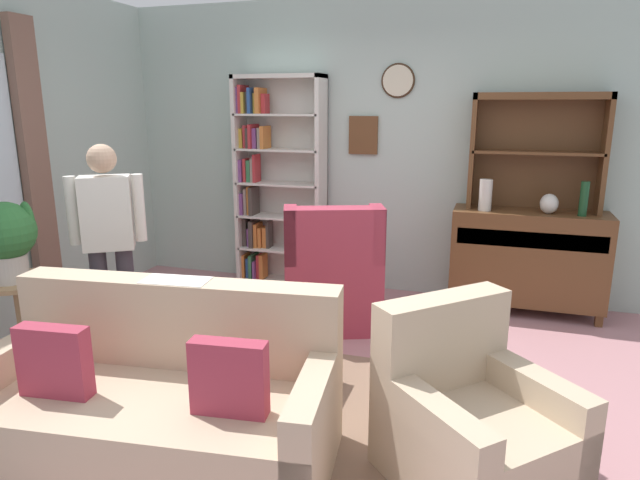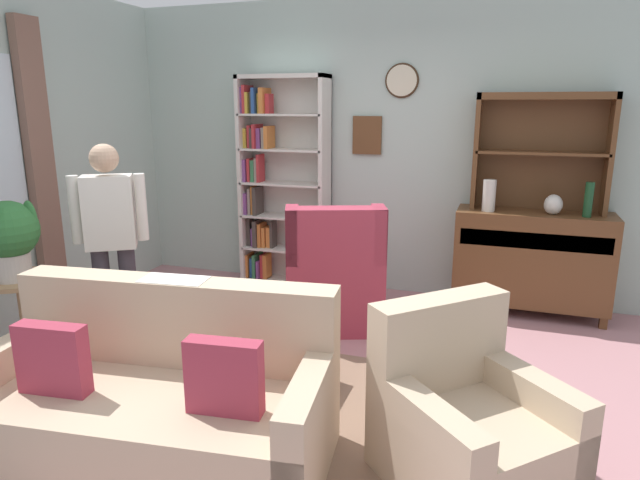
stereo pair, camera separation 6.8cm
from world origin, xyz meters
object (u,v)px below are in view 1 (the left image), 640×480
at_px(sideboard_hutch, 538,136).
at_px(plant_stand, 23,315).
at_px(vase_tall, 485,195).
at_px(bottle_wine, 584,199).
at_px(potted_plant_small, 37,368).
at_px(vase_round, 549,204).
at_px(couch_floral, 160,405).
at_px(potted_plant_large, 6,235).
at_px(sideboard, 527,257).
at_px(bookshelf, 274,183).
at_px(armchair_floral, 471,426).
at_px(wingback_chair, 332,282).
at_px(book_stack, 232,317).
at_px(person_reading, 109,237).
at_px(coffee_table, 253,335).

height_order(sideboard_hutch, plant_stand, sideboard_hutch).
bearing_deg(vase_tall, sideboard_hutch, 25.89).
distance_m(bottle_wine, potted_plant_small, 4.26).
xyz_separation_m(vase_round, couch_floral, (-2.02, -2.77, -0.69)).
xyz_separation_m(vase_round, potted_plant_small, (-3.13, -2.47, -0.80)).
relative_size(couch_floral, potted_plant_large, 3.55).
height_order(sideboard, sideboard_hutch, sideboard_hutch).
bearing_deg(bottle_wine, bookshelf, 176.48).
distance_m(sideboard, potted_plant_large, 4.09).
bearing_deg(armchair_floral, plant_stand, 175.71).
distance_m(sideboard_hutch, potted_plant_large, 4.16).
distance_m(plant_stand, potted_plant_large, 0.58).
bearing_deg(wingback_chair, book_stack, -107.31).
relative_size(sideboard_hutch, potted_plant_large, 2.06).
relative_size(bottle_wine, armchair_floral, 0.27).
distance_m(sideboard, potted_plant_small, 3.94).
height_order(wingback_chair, book_stack, wingback_chair).
bearing_deg(person_reading, sideboard, 32.59).
bearing_deg(couch_floral, bottle_wine, 50.35).
bearing_deg(sideboard, bookshelf, 178.01).
xyz_separation_m(armchair_floral, book_stack, (-1.56, 0.54, 0.17)).
relative_size(bookshelf, coffee_table, 2.62).
bearing_deg(person_reading, vase_round, 30.54).
bearing_deg(vase_round, book_stack, -136.96).
bearing_deg(sideboard_hutch, potted_plant_small, -138.58).
relative_size(sideboard, potted_plant_small, 3.80).
distance_m(sideboard, wingback_chair, 1.77).
height_order(sideboard_hutch, potted_plant_small, sideboard_hutch).
xyz_separation_m(coffee_table, book_stack, (-0.15, -0.01, 0.11)).
bearing_deg(couch_floral, plant_stand, 159.11).
xyz_separation_m(wingback_chair, plant_stand, (-1.78, -1.45, 0.04)).
xyz_separation_m(couch_floral, potted_plant_large, (-1.43, 0.50, 0.68)).
bearing_deg(book_stack, wingback_chair, 72.69).
height_order(vase_tall, vase_round, vase_tall).
height_order(vase_round, person_reading, person_reading).
bearing_deg(bookshelf, potted_plant_small, -101.92).
height_order(bookshelf, potted_plant_small, bookshelf).
relative_size(bookshelf, sideboard, 1.62).
relative_size(sideboard, coffee_table, 1.62).
height_order(vase_tall, armchair_floral, vase_tall).
height_order(bookshelf, potted_plant_large, bookshelf).
height_order(couch_floral, potted_plant_small, couch_floral).
relative_size(vase_round, wingback_chair, 0.16).
bearing_deg(bottle_wine, coffee_table, -138.94).
xyz_separation_m(bottle_wine, book_stack, (-2.30, -1.88, -0.60)).
height_order(vase_tall, book_stack, vase_tall).
distance_m(sideboard, couch_floral, 3.41).
xyz_separation_m(wingback_chair, potted_plant_small, (-1.44, -1.70, -0.18)).
distance_m(vase_round, bottle_wine, 0.27).
height_order(potted_plant_large, coffee_table, potted_plant_large).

